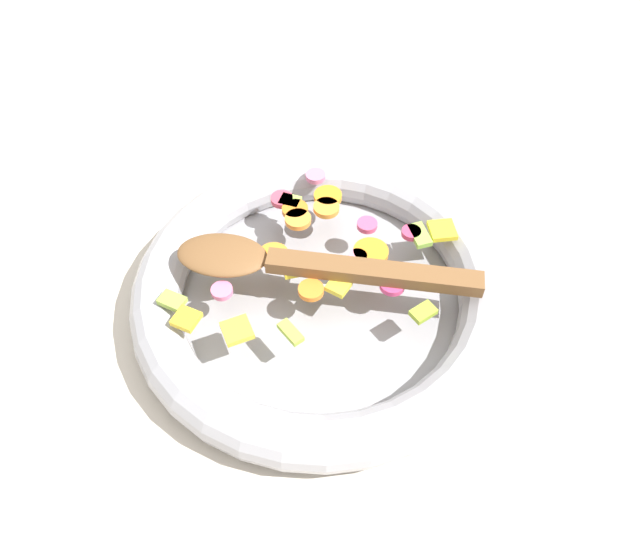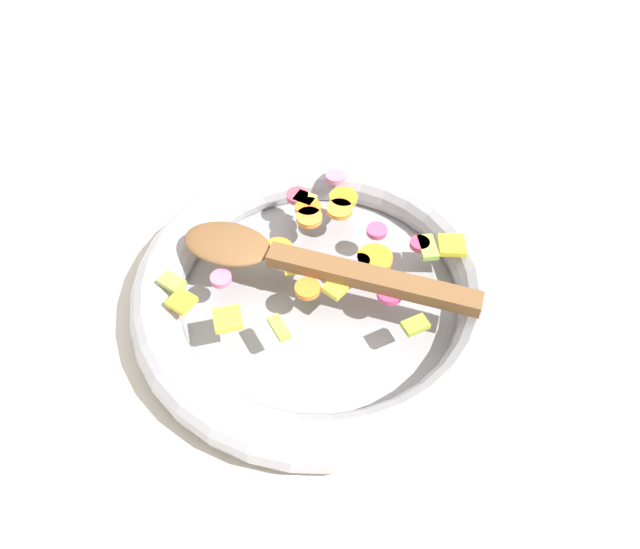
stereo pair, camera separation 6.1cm
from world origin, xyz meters
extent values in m
plane|color=beige|center=(0.00, 0.00, 0.00)|extent=(4.00, 4.00, 0.00)
cylinder|color=gray|center=(0.00, 0.00, 0.01)|extent=(0.33, 0.33, 0.01)
torus|color=#9E9EA5|center=(0.00, 0.00, 0.03)|extent=(0.38, 0.38, 0.05)
cylinder|color=orange|center=(-0.08, -0.07, 0.05)|extent=(0.04, 0.04, 0.01)
cylinder|color=orange|center=(-0.05, 0.02, 0.05)|extent=(0.05, 0.05, 0.01)
cylinder|color=orange|center=(0.02, -0.05, 0.05)|extent=(0.04, 0.04, 0.01)
cylinder|color=orange|center=(0.04, -0.07, 0.05)|extent=(0.03, 0.03, 0.01)
cylinder|color=orange|center=(-0.07, -0.06, 0.05)|extent=(0.03, 0.03, 0.01)
cylinder|color=orange|center=(-0.04, -0.07, 0.05)|extent=(0.04, 0.04, 0.01)
cylinder|color=orange|center=(-0.04, -0.08, 0.05)|extent=(0.04, 0.04, 0.01)
cylinder|color=orange|center=(0.02, 0.01, 0.05)|extent=(0.03, 0.03, 0.01)
cube|color=#9EBB4D|center=(-0.05, -0.09, 0.05)|extent=(0.03, 0.03, 0.01)
cube|color=#A6C940|center=(0.07, 0.03, 0.05)|extent=(0.02, 0.03, 0.01)
cube|color=#98B331|center=(-0.03, 0.10, 0.05)|extent=(0.03, 0.02, 0.01)
cube|color=#8EBF47|center=(-0.11, 0.04, 0.05)|extent=(0.03, 0.03, 0.01)
cube|color=#88AE3E|center=(0.00, -0.02, 0.05)|extent=(0.02, 0.03, 0.01)
cube|color=#95B543|center=(0.12, -0.08, 0.05)|extent=(0.02, 0.03, 0.01)
cylinder|color=#D13B60|center=(-0.10, 0.03, 0.05)|extent=(0.03, 0.03, 0.01)
cylinder|color=#DB4B75|center=(-0.08, -0.01, 0.05)|extent=(0.03, 0.03, 0.01)
cylinder|color=pink|center=(-0.10, -0.10, 0.05)|extent=(0.02, 0.02, 0.01)
cylinder|color=#DD4362|center=(0.02, -0.04, 0.05)|extent=(0.03, 0.03, 0.01)
cylinder|color=#C74359|center=(-0.05, -0.10, 0.05)|extent=(0.03, 0.03, 0.01)
cylinder|color=#D73C71|center=(-0.04, 0.06, 0.05)|extent=(0.03, 0.03, 0.01)
cylinder|color=pink|center=(0.08, -0.05, 0.05)|extent=(0.03, 0.03, 0.01)
cylinder|color=pink|center=(-0.04, 0.01, 0.05)|extent=(0.03, 0.03, 0.01)
cube|color=yellow|center=(0.06, -0.09, 0.05)|extent=(0.03, 0.03, 0.01)
cube|color=yellow|center=(-0.13, 0.05, 0.05)|extent=(0.04, 0.04, 0.01)
cube|color=gold|center=(0.10, -0.01, 0.05)|extent=(0.03, 0.03, 0.01)
cube|color=yellow|center=(0.02, -0.02, 0.05)|extent=(0.02, 0.02, 0.01)
cube|color=yellow|center=(0.00, 0.02, 0.05)|extent=(0.02, 0.02, 0.01)
cube|color=gold|center=(0.13, -0.05, 0.05)|extent=(0.03, 0.03, 0.01)
cube|color=brown|center=(-0.03, 0.04, 0.06)|extent=(0.14, 0.18, 0.01)
ellipsoid|color=brown|center=(0.06, -0.08, 0.06)|extent=(0.10, 0.11, 0.01)
camera|label=1|loc=(0.28, 0.27, 0.52)|focal=35.00mm
camera|label=2|loc=(0.24, 0.31, 0.52)|focal=35.00mm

